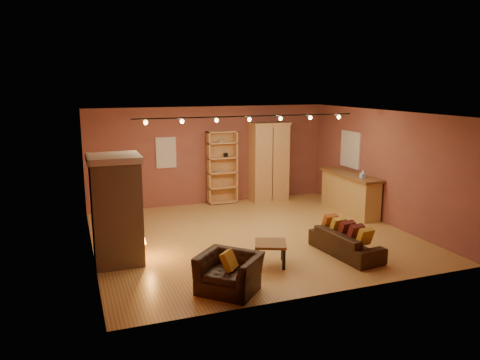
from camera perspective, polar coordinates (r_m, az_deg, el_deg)
name	(u,v)px	position (r m, az deg, el deg)	size (l,w,h in m)	color
floor	(252,236)	(10.84, 1.49, -6.78)	(7.00, 7.00, 0.00)	#A6793B
ceiling	(253,113)	(10.30, 1.57, 8.16)	(7.00, 7.00, 0.00)	brown
back_wall	(211,155)	(13.51, -3.59, 3.01)	(7.00, 0.02, 2.80)	brown
left_wall	(89,188)	(9.77, -17.92, -0.91)	(0.02, 6.50, 2.80)	brown
right_wall	(383,167)	(12.20, 16.99, 1.58)	(0.02, 6.50, 2.80)	brown
fireplace	(117,210)	(9.29, -14.79, -3.52)	(1.01, 0.98, 2.12)	tan
back_window	(166,153)	(13.16, -9.01, 3.32)	(0.56, 0.04, 0.86)	silver
bookcase	(221,167)	(13.54, -2.28, 1.64)	(0.86, 0.34, 2.11)	tan
armoire	(269,162)	(13.85, 3.52, 2.25)	(1.14, 0.65, 2.33)	tan
bar_counter	(350,193)	(12.94, 13.22, -1.53)	(0.60, 2.24, 1.07)	tan
tissue_box	(363,175)	(12.28, 14.75, 0.64)	(0.12, 0.12, 0.22)	#92C1EA
right_window	(351,149)	(13.27, 13.32, 3.65)	(0.05, 0.90, 1.00)	silver
loveseat	(346,238)	(9.82, 12.79, -6.90)	(0.68, 1.74, 0.73)	black
armchair	(229,267)	(7.95, -1.35, -10.51)	(1.15, 1.14, 0.86)	black
coffee_table	(271,246)	(9.07, 3.74, -8.00)	(0.77, 0.77, 0.45)	brown
track_rail	(249,118)	(10.49, 1.16, 7.59)	(5.20, 0.09, 0.13)	black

